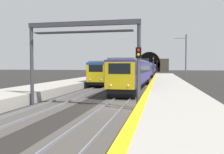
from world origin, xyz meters
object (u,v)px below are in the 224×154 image
(train_main_approaching, at_px, (147,69))
(catenary_mast_near, at_px, (186,59))
(railway_signal_far, at_px, (157,65))
(railway_signal_near, at_px, (138,73))
(railway_signal_mid, at_px, (153,66))
(train_adjacent_platform, at_px, (129,69))
(overhead_signal_gantry, at_px, (83,42))

(train_main_approaching, bearing_deg, catenary_mast_near, 18.13)
(railway_signal_far, bearing_deg, railway_signal_near, 0.00)
(train_main_approaching, xyz_separation_m, railway_signal_near, (-47.28, -1.88, 0.37))
(railway_signal_mid, distance_m, railway_signal_far, 62.57)
(train_main_approaching, relative_size, train_adjacent_platform, 1.34)
(train_main_approaching, height_order, railway_signal_mid, railway_signal_mid)
(railway_signal_mid, height_order, overhead_signal_gantry, overhead_signal_gantry)
(train_main_approaching, bearing_deg, railway_signal_mid, 11.00)
(railway_signal_mid, bearing_deg, overhead_signal_gantry, -6.97)
(railway_signal_mid, xyz_separation_m, overhead_signal_gantry, (-35.56, 4.34, 1.94))
(overhead_signal_gantry, bearing_deg, railway_signal_far, -2.54)
(overhead_signal_gantry, bearing_deg, railway_signal_mid, -6.97)
(railway_signal_near, distance_m, catenary_mast_near, 23.87)
(train_main_approaching, relative_size, railway_signal_near, 19.34)
(train_main_approaching, xyz_separation_m, overhead_signal_gantry, (-46.37, 2.46, 2.74))
(railway_signal_near, bearing_deg, train_adjacent_platform, -171.67)
(train_main_approaching, height_order, railway_signal_near, train_main_approaching)
(railway_signal_mid, bearing_deg, catenary_mast_near, 22.44)
(train_adjacent_platform, xyz_separation_m, catenary_mast_near, (-23.30, -12.30, 1.98))
(railway_signal_near, relative_size, railway_signal_far, 0.76)
(overhead_signal_gantry, distance_m, catenary_mast_near, 24.35)
(train_main_approaching, distance_m, railway_signal_near, 47.32)
(railway_signal_near, height_order, overhead_signal_gantry, overhead_signal_gantry)
(overhead_signal_gantry, bearing_deg, catenary_mast_near, -23.83)
(train_main_approaching, height_order, catenary_mast_near, catenary_mast_near)
(railway_signal_far, bearing_deg, catenary_mast_near, 4.14)
(railway_signal_mid, xyz_separation_m, railway_signal_far, (62.57, 0.00, 0.43))
(railway_signal_mid, distance_m, catenary_mast_near, 14.43)
(railway_signal_far, relative_size, overhead_signal_gantry, 0.66)
(railway_signal_far, bearing_deg, railway_signal_mid, 0.00)
(train_main_approaching, relative_size, catenary_mast_near, 10.46)
(train_adjacent_platform, distance_m, catenary_mast_near, 26.42)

